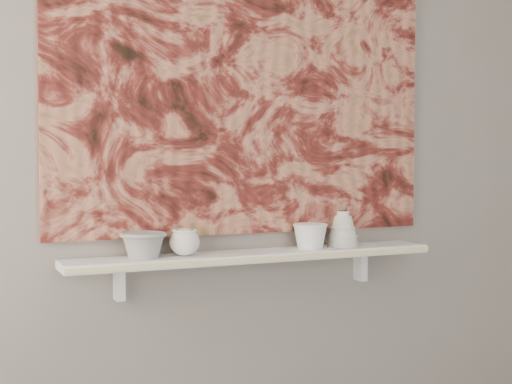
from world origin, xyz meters
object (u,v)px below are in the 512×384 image
shelf (256,256)px  painting (247,86)px  bowl_grey (143,245)px  cup_cream (185,242)px  bowl_white (310,236)px  bell_vessel (343,229)px

shelf → painting: bearing=90.0°
bowl_grey → cup_cream: bearing=0.0°
cup_cream → bowl_white: cup_cream is taller
shelf → bell_vessel: bearing=0.0°
painting → bowl_grey: (-0.42, -0.08, -0.56)m
shelf → cup_cream: bearing=180.0°
painting → bowl_grey: 0.71m
painting → bell_vessel: (0.37, -0.08, -0.54)m
bell_vessel → bowl_white: bearing=180.0°
bowl_grey → bowl_white: bearing=0.0°
shelf → cup_cream: (-0.27, 0.00, 0.06)m
bell_vessel → bowl_white: size_ratio=1.05×
bowl_grey → cup_cream: (0.15, 0.00, 0.00)m
cup_cream → bell_vessel: (0.64, 0.00, 0.02)m
shelf → cup_cream: 0.28m
shelf → bowl_white: size_ratio=10.65×
bowl_grey → shelf: bearing=0.0°
painting → bowl_grey: size_ratio=9.45×
cup_cream → bowl_white: bearing=0.0°
shelf → bowl_grey: bearing=180.0°
cup_cream → bowl_white: (0.50, 0.00, -0.00)m
shelf → bell_vessel: size_ratio=10.13×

